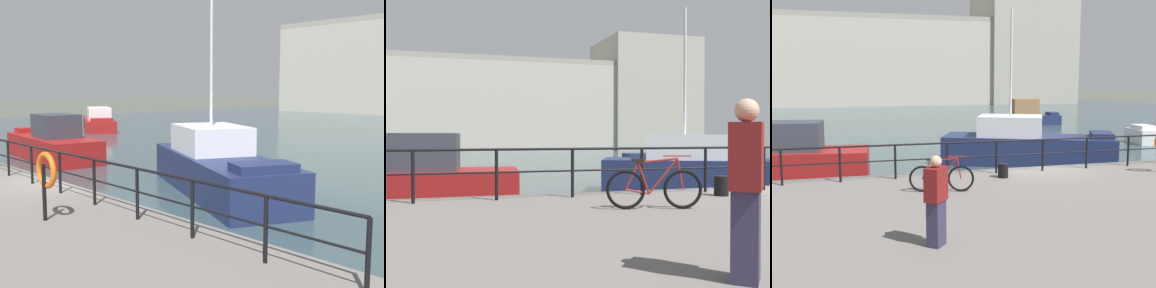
{
  "view_description": "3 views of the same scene",
  "coord_description": "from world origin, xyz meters",
  "views": [
    {
      "loc": [
        12.42,
        -6.32,
        3.52
      ],
      "look_at": [
        -1.25,
        6.52,
        1.23
      ],
      "focal_mm": 43.9,
      "sensor_mm": 36.0,
      "label": 1
    },
    {
      "loc": [
        -7.69,
        -10.51,
        2.19
      ],
      "look_at": [
        -3.16,
        4.81,
        1.87
      ],
      "focal_mm": 43.94,
      "sensor_mm": 36.0,
      "label": 2
    },
    {
      "loc": [
        -6.77,
        -15.1,
        3.9
      ],
      "look_at": [
        -1.22,
        4.7,
        1.05
      ],
      "focal_mm": 44.62,
      "sensor_mm": 36.0,
      "label": 3
    }
  ],
  "objects": [
    {
      "name": "moored_small_launch",
      "position": [
        1.76,
        4.9,
        0.86
      ],
      "size": [
        7.96,
        5.46,
        6.92
      ],
      "rotation": [
        0.0,
        0.0,
        -0.44
      ],
      "color": "navy",
      "rests_on": "water_basin"
    },
    {
      "name": "ground_plane",
      "position": [
        0.0,
        0.0,
        0.0
      ],
      "size": [
        240.0,
        240.0,
        0.0
      ],
      "primitive_type": "plane",
      "color": "#4C5147"
    },
    {
      "name": "moored_cabin_cruiser",
      "position": [
        8.85,
        22.0,
        0.78
      ],
      "size": [
        6.26,
        2.39,
        2.18
      ],
      "rotation": [
        0.0,
        0.0,
        -0.08
      ],
      "color": "navy",
      "rests_on": "water_basin"
    },
    {
      "name": "parked_bicycle",
      "position": [
        -3.94,
        -2.73,
        1.22
      ],
      "size": [
        1.73,
        0.48,
        0.98
      ],
      "rotation": [
        0.0,
        0.0,
        -0.24
      ],
      "color": "black",
      "rests_on": "quay_promenade"
    },
    {
      "name": "standing_person",
      "position": [
        -4.98,
        -6.82,
        1.7
      ],
      "size": [
        0.5,
        0.52,
        1.69
      ],
      "rotation": [
        0.0,
        0.0,
        2.43
      ],
      "color": "#332D4C",
      "rests_on": "quay_promenade"
    },
    {
      "name": "water_basin",
      "position": [
        0.0,
        30.2,
        0.01
      ],
      "size": [
        80.0,
        60.0,
        0.01
      ],
      "primitive_type": "cube",
      "color": "#33474C",
      "rests_on": "ground_plane"
    },
    {
      "name": "moored_blue_motorboat",
      "position": [
        -8.71,
        4.24,
        0.79
      ],
      "size": [
        7.01,
        3.05,
        2.23
      ],
      "rotation": [
        0.0,
        0.0,
        3.04
      ],
      "color": "maroon",
      "rests_on": "water_basin"
    },
    {
      "name": "harbor_building",
      "position": [
        5.94,
        56.6,
        6.53
      ],
      "size": [
        59.28,
        12.51,
        16.53
      ],
      "color": "#B2AD9E",
      "rests_on": "ground_plane"
    },
    {
      "name": "quay_railing",
      "position": [
        -0.84,
        -0.75,
        1.57
      ],
      "size": [
        21.3,
        0.07,
        1.08
      ],
      "color": "black",
      "rests_on": "quay_promenade"
    },
    {
      "name": "mooring_bollard",
      "position": [
        -1.68,
        -1.43,
        1.05
      ],
      "size": [
        0.32,
        0.32,
        0.44
      ],
      "primitive_type": "cylinder",
      "color": "black",
      "rests_on": "quay_promenade"
    }
  ]
}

